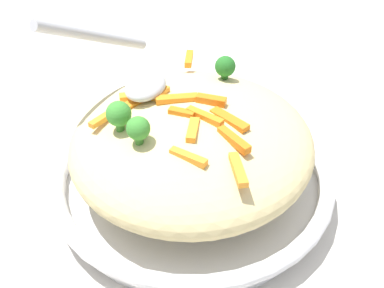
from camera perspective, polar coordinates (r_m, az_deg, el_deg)
ground_plane at (r=0.51m, az=0.00°, el=-5.87°), size 2.40×2.40×0.00m
serving_bowl at (r=0.50m, az=0.00°, el=-4.19°), size 0.31×0.31×0.04m
pasta_mound at (r=0.47m, az=0.00°, el=0.38°), size 0.26×0.25×0.08m
carrot_piece_0 at (r=0.46m, az=-8.08°, el=4.75°), size 0.04×0.03×0.01m
carrot_piece_1 at (r=0.54m, az=-0.38°, el=10.75°), size 0.03×0.02×0.01m
carrot_piece_2 at (r=0.45m, az=-11.22°, el=3.23°), size 0.03×0.02×0.01m
carrot_piece_3 at (r=0.47m, az=-4.02°, el=6.39°), size 0.03×0.01×0.01m
carrot_piece_4 at (r=0.45m, az=-1.93°, el=5.74°), size 0.03×0.04×0.01m
carrot_piece_5 at (r=0.41m, az=0.10°, el=1.83°), size 0.03×0.01×0.01m
carrot_piece_6 at (r=0.41m, az=5.32°, el=0.53°), size 0.03×0.04×0.01m
carrot_piece_7 at (r=0.39m, az=-0.47°, el=-1.67°), size 0.02×0.04×0.01m
carrot_piece_8 at (r=0.43m, az=1.63°, el=3.43°), size 0.02×0.04×0.01m
carrot_piece_9 at (r=0.45m, az=2.44°, el=5.56°), size 0.01×0.03×0.01m
carrot_piece_10 at (r=0.43m, az=-1.34°, el=4.04°), size 0.01×0.03×0.01m
carrot_piece_11 at (r=0.43m, az=4.74°, el=3.12°), size 0.03×0.04×0.01m
carrot_piece_12 at (r=0.47m, az=-7.38°, el=6.02°), size 0.02×0.03×0.01m
carrot_piece_13 at (r=0.38m, az=5.87°, el=-3.23°), size 0.04×0.03×0.01m
broccoli_floret_0 at (r=0.50m, az=4.23°, el=9.75°), size 0.02×0.02×0.03m
broccoli_floret_1 at (r=0.42m, az=-9.27°, el=3.74°), size 0.02×0.02×0.03m
broccoli_floret_2 at (r=0.40m, az=-6.83°, el=1.93°), size 0.02×0.02×0.03m
serving_spoon at (r=0.48m, az=-8.19°, el=9.52°), size 0.14×0.12×0.09m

